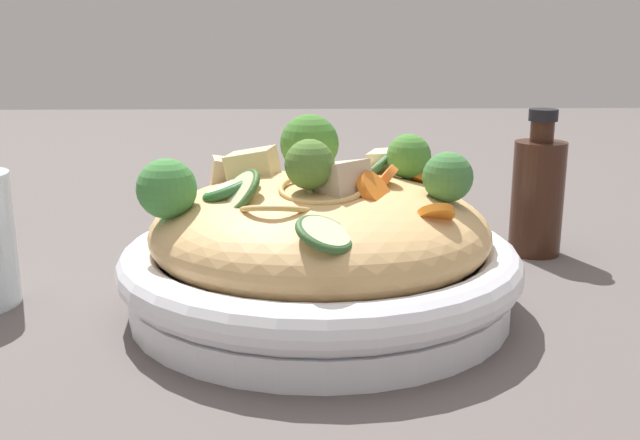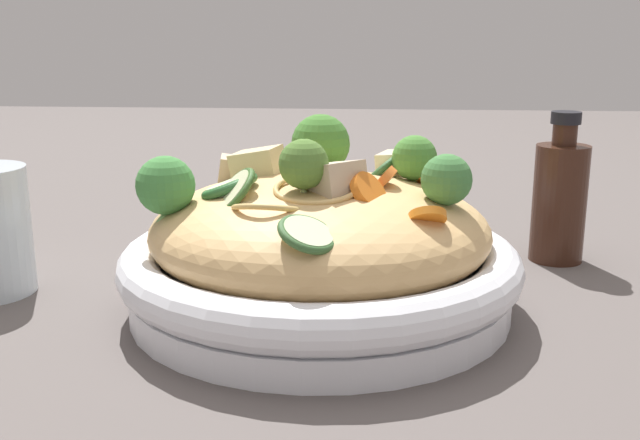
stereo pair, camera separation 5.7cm
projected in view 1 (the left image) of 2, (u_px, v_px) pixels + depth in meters
The scene contains 8 objects.
ground_plane at pixel (320, 308), 0.59m from camera, with size 3.00×3.00×0.00m, color #574F4C.
serving_bowl at pixel (320, 274), 0.58m from camera, with size 0.31×0.31×0.05m.
noodle_heap at pixel (320, 230), 0.57m from camera, with size 0.26×0.26×0.09m.
broccoli_florets at pixel (312, 163), 0.58m from camera, with size 0.19×0.25×0.07m.
carrot_coins at pixel (398, 190), 0.54m from camera, with size 0.13×0.08×0.03m.
zucchini_slices at pixel (281, 194), 0.53m from camera, with size 0.20×0.16×0.04m.
chicken_chunks at pixel (308, 173), 0.59m from camera, with size 0.16×0.17×0.05m.
soy_sauce_bottle at pixel (538, 194), 0.71m from camera, with size 0.05×0.05×0.14m.
Camera 1 is at (-0.55, 0.02, 0.21)m, focal length 41.91 mm.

